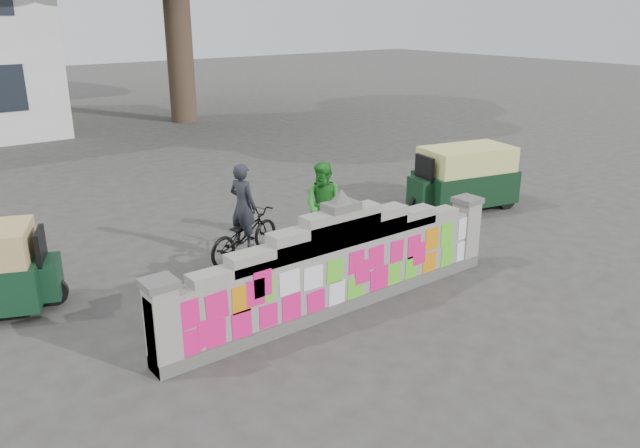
{
  "coord_description": "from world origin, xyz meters",
  "views": [
    {
      "loc": [
        -5.83,
        -7.04,
        4.61
      ],
      "look_at": [
        0.36,
        1.0,
        1.1
      ],
      "focal_mm": 35.0,
      "sensor_mm": 36.0,
      "label": 1
    }
  ],
  "objects_px": {
    "cyclist_rider": "(243,218)",
    "pedestrian": "(325,205)",
    "cyclist_bike": "(244,234)",
    "rickshaw_right": "(463,177)"
  },
  "relations": [
    {
      "from": "cyclist_rider",
      "to": "pedestrian",
      "type": "xyz_separation_m",
      "value": [
        1.62,
        -0.46,
        0.06
      ]
    },
    {
      "from": "cyclist_rider",
      "to": "pedestrian",
      "type": "relative_size",
      "value": 0.93
    },
    {
      "from": "cyclist_rider",
      "to": "pedestrian",
      "type": "bearing_deg",
      "value": -123.36
    },
    {
      "from": "cyclist_bike",
      "to": "pedestrian",
      "type": "distance_m",
      "value": 1.72
    },
    {
      "from": "cyclist_rider",
      "to": "pedestrian",
      "type": "distance_m",
      "value": 1.68
    },
    {
      "from": "cyclist_bike",
      "to": "rickshaw_right",
      "type": "distance_m",
      "value": 5.9
    },
    {
      "from": "cyclist_bike",
      "to": "cyclist_rider",
      "type": "distance_m",
      "value": 0.34
    },
    {
      "from": "cyclist_rider",
      "to": "cyclist_bike",
      "type": "bearing_deg",
      "value": -0.0
    },
    {
      "from": "cyclist_bike",
      "to": "rickshaw_right",
      "type": "height_order",
      "value": "rickshaw_right"
    },
    {
      "from": "cyclist_bike",
      "to": "rickshaw_right",
      "type": "xyz_separation_m",
      "value": [
        5.88,
        -0.43,
        0.3
      ]
    }
  ]
}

